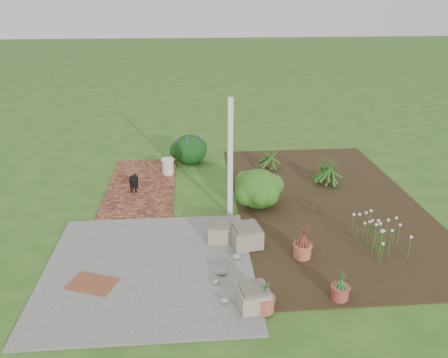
{
  "coord_description": "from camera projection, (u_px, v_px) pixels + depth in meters",
  "views": [
    {
      "loc": [
        -0.48,
        -8.04,
        4.31
      ],
      "look_at": [
        0.2,
        0.4,
        0.7
      ],
      "focal_mm": 35.0,
      "sensor_mm": 36.0,
      "label": 1
    }
  ],
  "objects": [
    {
      "name": "cream_ceramic_urn",
      "position": [
        168.0,
        167.0,
        11.14
      ],
      "size": [
        0.36,
        0.36,
        0.39
      ],
      "primitive_type": "cylinder",
      "rotation": [
        0.0,
        0.0,
        0.29
      ],
      "color": "beige",
      "rests_on": "brick_path"
    },
    {
      "name": "coir_doormat",
      "position": [
        92.0,
        284.0,
        6.95
      ],
      "size": [
        0.84,
        0.69,
        0.02
      ],
      "primitive_type": "cube",
      "rotation": [
        0.0,
        0.0,
        -0.36
      ],
      "color": "brown",
      "rests_on": "concrete_patio"
    },
    {
      "name": "terracotta_pot_bronze",
      "position": [
        302.0,
        250.0,
        7.65
      ],
      "size": [
        0.33,
        0.33,
        0.25
      ],
      "primitive_type": "cylinder",
      "rotation": [
        0.0,
        0.0,
        0.07
      ],
      "color": "#AD5B3A",
      "rests_on": "garden_bed"
    },
    {
      "name": "purple_flowering_bush",
      "position": [
        190.0,
        149.0,
        11.91
      ],
      "size": [
        1.06,
        1.06,
        0.81
      ],
      "primitive_type": "ellipsoid",
      "rotation": [
        0.0,
        0.0,
        -0.13
      ],
      "color": "black",
      "rests_on": "ground"
    },
    {
      "name": "agapanthus_clump_front",
      "position": [
        269.0,
        157.0,
        11.4
      ],
      "size": [
        0.91,
        0.91,
        0.7
      ],
      "primitive_type": null,
      "rotation": [
        0.0,
        0.0,
        -0.16
      ],
      "color": "#16400F",
      "rests_on": "garden_bed"
    },
    {
      "name": "stone_trough_far",
      "position": [
        220.0,
        232.0,
        8.18
      ],
      "size": [
        0.48,
        0.48,
        0.3
      ],
      "primitive_type": "cube",
      "rotation": [
        0.0,
        0.0,
        -0.05
      ],
      "color": "#706053",
      "rests_on": "concrete_patio"
    },
    {
      "name": "brick_path",
      "position": [
        141.0,
        185.0,
        10.57
      ],
      "size": [
        1.6,
        3.5,
        0.04
      ],
      "primitive_type": "cube",
      "color": "#5C281D",
      "rests_on": "ground"
    },
    {
      "name": "terracotta_pot_small_left",
      "position": [
        340.0,
        292.0,
        6.61
      ],
      "size": [
        0.33,
        0.33,
        0.22
      ],
      "primitive_type": "cylinder",
      "rotation": [
        0.0,
        0.0,
        -0.35
      ],
      "color": "brown",
      "rests_on": "garden_bed"
    },
    {
      "name": "pink_flower_patch",
      "position": [
        381.0,
        235.0,
        7.77
      ],
      "size": [
        1.3,
        1.3,
        0.65
      ],
      "primitive_type": null,
      "rotation": [
        0.0,
        0.0,
        0.36
      ],
      "color": "#113D0F",
      "rests_on": "garden_bed"
    },
    {
      "name": "concrete_patio",
      "position": [
        149.0,
        268.0,
        7.39
      ],
      "size": [
        3.5,
        3.5,
        0.04
      ],
      "primitive_type": "cube",
      "color": "#5C5C5A",
      "rests_on": "ground"
    },
    {
      "name": "ground",
      "position": [
        216.0,
        218.0,
        9.1
      ],
      "size": [
        80.0,
        80.0,
        0.0
      ],
      "primitive_type": "plane",
      "color": "#2D571B",
      "rests_on": "ground"
    },
    {
      "name": "veranda_post",
      "position": [
        230.0,
        159.0,
        8.72
      ],
      "size": [
        0.1,
        0.1,
        2.5
      ],
      "primitive_type": "cube",
      "color": "white",
      "rests_on": "ground"
    },
    {
      "name": "black_dog",
      "position": [
        134.0,
        181.0,
        10.14
      ],
      "size": [
        0.16,
        0.5,
        0.43
      ],
      "rotation": [
        0.0,
        0.0,
        -0.05
      ],
      "color": "black",
      "rests_on": "brick_path"
    },
    {
      "name": "garden_bed",
      "position": [
        326.0,
        202.0,
        9.74
      ],
      "size": [
        4.0,
        7.0,
        0.03
      ],
      "primitive_type": "cube",
      "color": "black",
      "rests_on": "ground"
    },
    {
      "name": "terracotta_pot_small_right",
      "position": [
        265.0,
        304.0,
        6.35
      ],
      "size": [
        0.37,
        0.37,
        0.24
      ],
      "primitive_type": "cylinder",
      "rotation": [
        0.0,
        0.0,
        0.37
      ],
      "color": "#A45337",
      "rests_on": "garden_bed"
    },
    {
      "name": "evergreen_shrub",
      "position": [
        258.0,
        188.0,
        9.41
      ],
      "size": [
        1.02,
        1.02,
        0.84
      ],
      "primitive_type": "ellipsoid",
      "rotation": [
        0.0,
        0.0,
        0.03
      ],
      "color": "#0E3E0B",
      "rests_on": "garden_bed"
    },
    {
      "name": "stone_trough_mid",
      "position": [
        246.0,
        236.0,
        7.98
      ],
      "size": [
        0.6,
        0.6,
        0.34
      ],
      "primitive_type": "cube",
      "rotation": [
        0.0,
        0.0,
        0.18
      ],
      "color": "#7B725D",
      "rests_on": "concrete_patio"
    },
    {
      "name": "stone_trough_near",
      "position": [
        253.0,
        298.0,
        6.41
      ],
      "size": [
        0.51,
        0.51,
        0.29
      ],
      "primitive_type": "cube",
      "rotation": [
        0.0,
        0.0,
        0.16
      ],
      "color": "gray",
      "rests_on": "concrete_patio"
    },
    {
      "name": "agapanthus_clump_back",
      "position": [
        327.0,
        169.0,
        10.46
      ],
      "size": [
        0.96,
        0.96,
        0.81
      ],
      "primitive_type": null,
      "rotation": [
        0.0,
        0.0,
        0.06
      ],
      "color": "#0D3F13",
      "rests_on": "garden_bed"
    }
  ]
}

